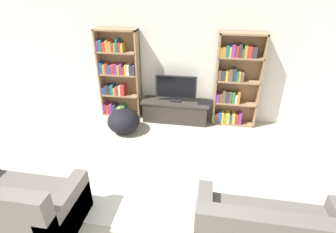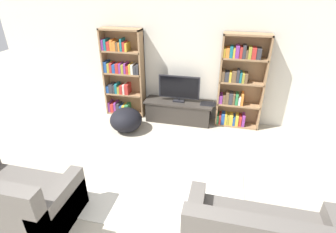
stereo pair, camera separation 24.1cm
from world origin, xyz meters
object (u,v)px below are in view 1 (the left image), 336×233
Objects in this scene: couch_left_sectional at (15,210)px; beanbag_ottoman at (124,121)px; bookshelf_left at (118,75)px; bookshelf_right at (235,82)px; tv_stand at (175,111)px; laptop at (205,103)px; television at (176,88)px.

couch_left_sectional reaches higher than beanbag_ottoman.
bookshelf_left is 1.00× the size of bookshelf_right.
tv_stand is 4.70× the size of laptop.
television is 0.58× the size of couch_left_sectional.
bookshelf_right is 1.25m from television.
television reaches higher than tv_stand.
bookshelf_right is at bearing 10.54° from laptop.
television is (1.32, -0.09, -0.18)m from bookshelf_left.
tv_stand is 0.55m from television.
television is at bearing 90.00° from tv_stand.
laptop is 3.91m from couch_left_sectional.
television is 1.33× the size of beanbag_ottoman.
couch_left_sectional is at bearing -102.14° from beanbag_ottoman.
bookshelf_right is at bearing 4.39° from television.
beanbag_ottoman is at bearing -145.03° from television.
beanbag_ottoman is (-2.22, -0.79, -0.71)m from bookshelf_right.
bookshelf_right reaches higher than beanbag_ottoman.
bookshelf_left is at bearing -180.00° from bookshelf_right.
tv_stand is at bearing -179.16° from laptop.
laptop is (0.64, 0.01, 0.25)m from tv_stand.
bookshelf_right reaches higher than television.
bookshelf_right is 4.39m from couch_left_sectional.
beanbag_ottoman is at bearing -157.46° from laptop.
beanbag_ottoman is (0.55, 2.56, -0.06)m from couch_left_sectional.
tv_stand is (-1.23, -0.12, -0.72)m from bookshelf_right.
bookshelf_left is 2.02m from laptop.
laptop reaches higher than beanbag_ottoman.
tv_stand is 1.19m from beanbag_ottoman.
bookshelf_left is 1.29× the size of couch_left_sectional.
couch_left_sectional is at bearing -93.67° from bookshelf_left.
bookshelf_right is 0.76m from laptop.
tv_stand is at bearing 64.52° from couch_left_sectional.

